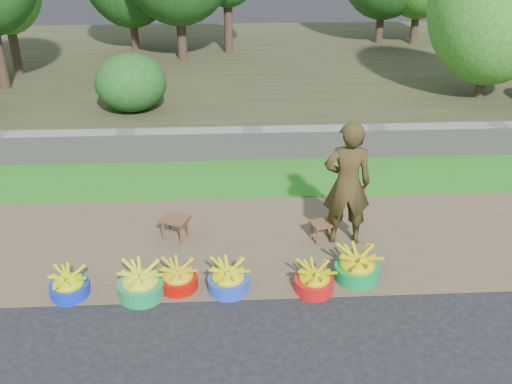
{
  "coord_description": "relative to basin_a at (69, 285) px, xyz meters",
  "views": [
    {
      "loc": [
        -0.42,
        -5.34,
        4.18
      ],
      "look_at": [
        -0.08,
        1.3,
        0.75
      ],
      "focal_mm": 40.0,
      "sensor_mm": 36.0,
      "label": 1
    }
  ],
  "objects": [
    {
      "name": "basin_b",
      "position": [
        0.84,
        -0.05,
        0.03
      ],
      "size": [
        0.54,
        0.54,
        0.4
      ],
      "color": "#178B4B",
      "rests_on": "ground"
    },
    {
      "name": "dirt_shoulder",
      "position": [
        2.33,
        1.05,
        -0.14
      ],
      "size": [
        80.0,
        2.5,
        0.02
      ],
      "primitive_type": "cube",
      "color": "brown",
      "rests_on": "ground"
    },
    {
      "name": "basin_d",
      "position": [
        1.87,
        0.01,
        0.01
      ],
      "size": [
        0.49,
        0.49,
        0.37
      ],
      "color": "blue",
      "rests_on": "ground"
    },
    {
      "name": "basin_e",
      "position": [
        2.89,
        -0.06,
        0.0
      ],
      "size": [
        0.47,
        0.47,
        0.35
      ],
      "color": "red",
      "rests_on": "ground"
    },
    {
      "name": "grass_verge",
      "position": [
        2.33,
        3.05,
        -0.13
      ],
      "size": [
        80.0,
        1.5,
        0.04
      ],
      "primitive_type": "cube",
      "color": "#277419",
      "rests_on": "ground"
    },
    {
      "name": "basin_a",
      "position": [
        0.0,
        0.0,
        0.0
      ],
      "size": [
        0.46,
        0.46,
        0.34
      ],
      "color": "#0F27D5",
      "rests_on": "ground"
    },
    {
      "name": "vendor_woman",
      "position": [
        3.44,
        1.02,
        0.73
      ],
      "size": [
        0.65,
        0.44,
        1.72
      ],
      "primitive_type": "imported",
      "rotation": [
        0.0,
        0.0,
        3.09
      ],
      "color": "black",
      "rests_on": "dirt_shoulder"
    },
    {
      "name": "basin_f",
      "position": [
        3.44,
        0.15,
        0.03
      ],
      "size": [
        0.55,
        0.55,
        0.41
      ],
      "color": "#0A8B40",
      "rests_on": "ground"
    },
    {
      "name": "ground_plane",
      "position": [
        2.33,
        -0.2,
        -0.15
      ],
      "size": [
        120.0,
        120.0,
        0.0
      ],
      "primitive_type": "plane",
      "color": "black",
      "rests_on": "ground"
    },
    {
      "name": "retaining_wall",
      "position": [
        2.33,
        3.9,
        0.12
      ],
      "size": [
        80.0,
        0.35,
        0.55
      ],
      "primitive_type": "cube",
      "color": "gray",
      "rests_on": "ground"
    },
    {
      "name": "basin_c",
      "position": [
        1.27,
        0.07,
        0.0
      ],
      "size": [
        0.47,
        0.47,
        0.35
      ],
      "color": "#B80B04",
      "rests_on": "ground"
    },
    {
      "name": "stool_right",
      "position": [
        3.15,
        1.05,
        0.09
      ],
      "size": [
        0.37,
        0.33,
        0.28
      ],
      "rotation": [
        0.0,
        0.0,
        0.33
      ],
      "color": "brown",
      "rests_on": "dirt_shoulder"
    },
    {
      "name": "earth_bank",
      "position": [
        2.33,
        8.8,
        0.1
      ],
      "size": [
        80.0,
        10.0,
        0.5
      ],
      "primitive_type": "cube",
      "color": "#373820",
      "rests_on": "ground"
    },
    {
      "name": "stool_left",
      "position": [
        1.16,
        1.19,
        0.12
      ],
      "size": [
        0.45,
        0.4,
        0.32
      ],
      "rotation": [
        0.0,
        0.0,
        -0.42
      ],
      "color": "brown",
      "rests_on": "dirt_shoulder"
    }
  ]
}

